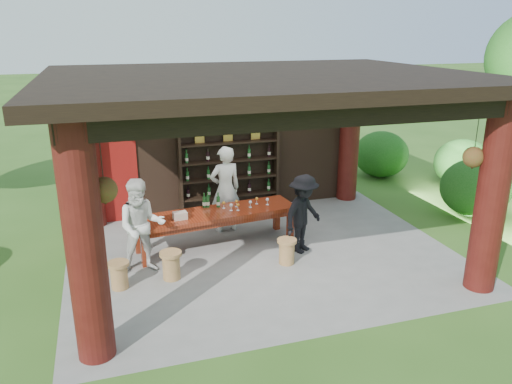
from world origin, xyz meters
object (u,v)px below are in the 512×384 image
object	(u,v)px
wine_shelf	(229,170)
host	(225,189)
napkin_basket	(180,216)
guest_woman	(142,226)
stool_far_left	(119,274)
guest_man	(303,214)
stool_near_left	(171,265)
stool_near_right	(287,251)
tasting_table	(216,217)

from	to	relation	value
wine_shelf	host	bearing A→B (deg)	-108.56
host	napkin_basket	xyz separation A→B (m)	(-1.14, -0.95, -0.13)
guest_woman	napkin_basket	world-z (taller)	guest_woman
host	napkin_basket	world-z (taller)	host
stool_far_left	guest_woman	xyz separation A→B (m)	(0.47, 0.52, 0.62)
napkin_basket	guest_man	bearing A→B (deg)	-13.43
wine_shelf	guest_man	bearing A→B (deg)	-72.32
guest_woman	stool_near_left	bearing A→B (deg)	-43.71
stool_near_right	guest_man	distance (m)	0.84
host	stool_near_left	bearing A→B (deg)	44.27
stool_near_left	napkin_basket	distance (m)	1.14
napkin_basket	tasting_table	bearing A→B (deg)	14.26
wine_shelf	guest_woman	size ratio (longest dim) A/B	1.36
stool_near_right	tasting_table	bearing A→B (deg)	133.09
stool_near_left	guest_man	bearing A→B (deg)	8.19
tasting_table	guest_man	size ratio (longest dim) A/B	2.13
guest_woman	tasting_table	bearing A→B (deg)	26.76
wine_shelf	tasting_table	distance (m)	2.04
tasting_table	guest_woman	world-z (taller)	guest_woman
tasting_table	host	size ratio (longest dim) A/B	1.78
tasting_table	stool_far_left	bearing A→B (deg)	-148.75
stool_near_right	napkin_basket	size ratio (longest dim) A/B	1.88
host	guest_man	world-z (taller)	host
wine_shelf	tasting_table	xyz separation A→B (m)	(-0.76, -1.85, -0.42)
stool_near_right	guest_woman	bearing A→B (deg)	169.26
tasting_table	guest_man	xyz separation A→B (m)	(1.58, -0.74, 0.16)
tasting_table	host	world-z (taller)	host
guest_woman	guest_man	size ratio (longest dim) A/B	1.11
stool_near_left	napkin_basket	world-z (taller)	napkin_basket
stool_far_left	guest_man	distance (m)	3.63
stool_far_left	napkin_basket	bearing A→B (deg)	39.33
tasting_table	stool_near_left	bearing A→B (deg)	-133.68
tasting_table	stool_far_left	xyz separation A→B (m)	(-1.98, -1.20, -0.38)
host	guest_man	xyz separation A→B (m)	(1.19, -1.51, -0.16)
host	napkin_basket	size ratio (longest dim) A/B	7.28
stool_near_right	napkin_basket	bearing A→B (deg)	151.92
stool_near_right	stool_far_left	bearing A→B (deg)	-179.41
guest_man	stool_far_left	bearing A→B (deg)	154.87
guest_man	host	bearing A→B (deg)	95.90
stool_far_left	wine_shelf	bearing A→B (deg)	48.13
wine_shelf	tasting_table	world-z (taller)	wine_shelf
tasting_table	stool_near_left	distance (m)	1.60
wine_shelf	napkin_basket	size ratio (longest dim) A/B	9.20
stool_far_left	napkin_basket	xyz separation A→B (m)	(1.23, 1.01, 0.56)
tasting_table	host	bearing A→B (deg)	62.78
wine_shelf	tasting_table	size ratio (longest dim) A/B	0.71
stool_near_left	stool_near_right	distance (m)	2.17
stool_far_left	guest_woman	bearing A→B (deg)	48.31
guest_woman	napkin_basket	xyz separation A→B (m)	(0.77, 0.49, -0.06)
guest_man	napkin_basket	distance (m)	2.39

